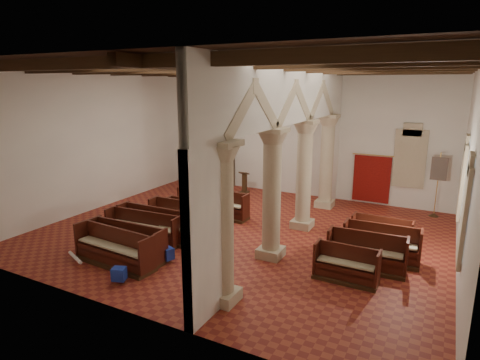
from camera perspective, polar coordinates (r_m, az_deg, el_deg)
name	(u,v)px	position (r m, az deg, el deg)	size (l,w,h in m)	color
floor	(242,232)	(14.90, 0.28, -7.41)	(14.00, 14.00, 0.00)	maroon
ceiling	(242,63)	(13.94, 0.31, 16.30)	(14.00, 14.00, 0.00)	#321F10
wall_back	(300,133)	(19.58, 8.47, 6.56)	(14.00, 0.02, 6.00)	silver
wall_front	(118,191)	(9.32, -16.97, -1.52)	(14.00, 0.02, 6.00)	silver
wall_left	(98,139)	(18.38, -19.55, 5.48)	(0.02, 12.00, 6.00)	silver
wall_right	(470,171)	(12.58, 29.88, 1.06)	(0.02, 12.00, 6.00)	silver
ceiling_beams	(242,69)	(13.93, 0.31, 15.56)	(13.80, 11.80, 0.30)	#3B2512
arcade	(291,139)	(13.30, 7.23, 5.81)	(0.90, 11.90, 6.00)	tan
window_right_a	(466,215)	(11.31, 29.49, -4.33)	(0.03, 1.00, 2.20)	#39805D
window_right_b	(464,181)	(15.19, 29.22, -0.10)	(0.03, 1.00, 2.20)	#39805D
window_back	(410,159)	(18.65, 23.01, 2.80)	(1.00, 0.03, 2.20)	#39805D
pipe_organ	(215,160)	(21.30, -3.64, 2.80)	(2.10, 0.85, 4.40)	#3B2512
lectern	(244,184)	(19.96, 0.64, -0.58)	(0.46, 0.47, 1.12)	#342010
dossal_curtain	(372,179)	(18.97, 18.21, 0.17)	(1.80, 0.07, 2.17)	maroon
processional_banner	(436,197)	(18.22, 26.09, -2.15)	(0.61, 0.78, 2.67)	#3B2512
hymnal_box_a	(119,274)	(11.69, -16.82, -12.66)	(0.36, 0.29, 0.36)	navy
hymnal_box_b	(168,253)	(12.65, -10.26, -10.22)	(0.35, 0.29, 0.35)	navy
hymnal_box_c	(219,221)	(15.33, -2.98, -5.81)	(0.31, 0.25, 0.31)	navy
tube_heater_a	(75,257)	(13.45, -22.41, -10.14)	(0.10, 0.10, 1.00)	silver
tube_heater_b	(157,249)	(13.32, -11.77, -9.59)	(0.11, 0.11, 1.15)	white
nave_pew_0	(114,253)	(12.81, -17.50, -9.89)	(2.86, 0.93, 1.12)	#3B2512
nave_pew_1	(127,247)	(13.19, -15.84, -9.09)	(2.77, 0.78, 1.11)	#3B2512
nave_pew_2	(143,232)	(14.35, -13.63, -7.17)	(2.86, 0.87, 1.05)	#3B2512
nave_pew_3	(156,229)	(14.51, -11.89, -6.78)	(3.01, 0.76, 1.10)	#3B2512
nave_pew_4	(185,221)	(15.13, -7.81, -5.77)	(2.94, 0.81, 1.08)	#3B2512
nave_pew_5	(195,216)	(15.70, -6.35, -5.14)	(2.52, 0.79, 0.97)	#3B2512
nave_pew_6	(213,207)	(16.62, -3.93, -3.90)	(3.13, 0.75, 1.09)	#3B2512
nave_pew_7	(210,204)	(17.22, -4.23, -3.39)	(2.48, 0.67, 0.98)	#3B2512
aisle_pew_0	(346,269)	(11.70, 14.82, -12.17)	(1.76, 0.69, 1.00)	#3B2512
aisle_pew_1	(366,257)	(12.52, 17.50, -10.43)	(2.27, 0.84, 1.11)	#3B2512
aisle_pew_2	(381,249)	(13.24, 19.41, -9.21)	(2.29, 0.84, 1.14)	#3B2512
aisle_pew_3	(381,236)	(14.41, 19.46, -7.56)	(1.98, 0.70, 0.99)	#3B2512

